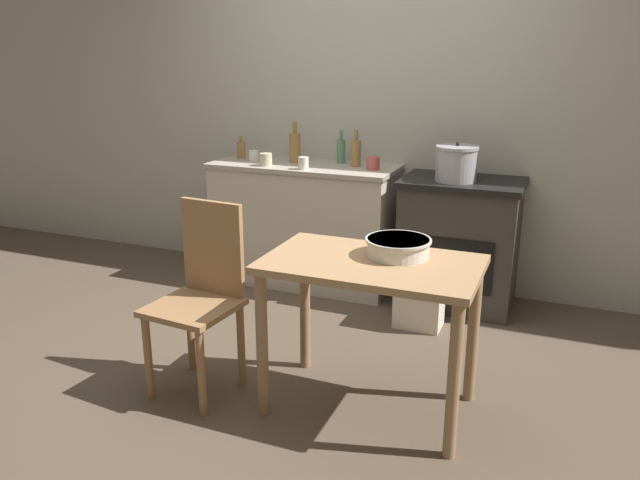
{
  "coord_description": "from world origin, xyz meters",
  "views": [
    {
      "loc": [
        1.36,
        -2.79,
        1.69
      ],
      "look_at": [
        0.0,
        0.55,
        0.58
      ],
      "focal_mm": 35.0,
      "sensor_mm": 36.0,
      "label": 1
    }
  ],
  "objects_px": {
    "bottle_left": "(341,151)",
    "cup_center_right": "(303,163)",
    "cup_center": "(254,156)",
    "stove": "(459,243)",
    "bottle_center_left": "(356,152)",
    "work_table": "(371,288)",
    "bottle_far_left": "(241,150)",
    "chair": "(202,293)",
    "bottle_mid_left": "(295,147)",
    "flour_sack": "(419,298)",
    "stock_pot": "(456,163)",
    "cup_mid_right": "(266,160)",
    "mixing_bowl_large": "(398,246)",
    "cup_right": "(373,163)"
  },
  "relations": [
    {
      "from": "work_table",
      "to": "cup_right",
      "type": "height_order",
      "value": "cup_right"
    },
    {
      "from": "flour_sack",
      "to": "stock_pot",
      "type": "bearing_deg",
      "value": 74.48
    },
    {
      "from": "bottle_left",
      "to": "cup_center",
      "type": "xyz_separation_m",
      "value": [
        -0.63,
        -0.16,
        -0.05
      ]
    },
    {
      "from": "mixing_bowl_large",
      "to": "bottle_left",
      "type": "xyz_separation_m",
      "value": [
        -0.84,
        1.5,
        0.18
      ]
    },
    {
      "from": "bottle_left",
      "to": "cup_center_right",
      "type": "bearing_deg",
      "value": -114.71
    },
    {
      "from": "work_table",
      "to": "bottle_mid_left",
      "type": "bearing_deg",
      "value": 125.35
    },
    {
      "from": "flour_sack",
      "to": "bottle_left",
      "type": "distance_m",
      "value": 1.26
    },
    {
      "from": "cup_center_right",
      "to": "chair",
      "type": "bearing_deg",
      "value": -87.92
    },
    {
      "from": "mixing_bowl_large",
      "to": "bottle_left",
      "type": "distance_m",
      "value": 1.73
    },
    {
      "from": "cup_center",
      "to": "cup_mid_right",
      "type": "height_order",
      "value": "cup_mid_right"
    },
    {
      "from": "mixing_bowl_large",
      "to": "bottle_center_left",
      "type": "xyz_separation_m",
      "value": [
        -0.7,
        1.41,
        0.19
      ]
    },
    {
      "from": "mixing_bowl_large",
      "to": "cup_center_right",
      "type": "bearing_deg",
      "value": 130.46
    },
    {
      "from": "stove",
      "to": "flour_sack",
      "type": "xyz_separation_m",
      "value": [
        -0.15,
        -0.47,
        -0.25
      ]
    },
    {
      "from": "work_table",
      "to": "cup_mid_right",
      "type": "xyz_separation_m",
      "value": [
        -1.21,
        1.31,
        0.32
      ]
    },
    {
      "from": "stove",
      "to": "cup_mid_right",
      "type": "relative_size",
      "value": 9.87
    },
    {
      "from": "chair",
      "to": "cup_right",
      "type": "distance_m",
      "value": 1.68
    },
    {
      "from": "chair",
      "to": "bottle_mid_left",
      "type": "relative_size",
      "value": 3.27
    },
    {
      "from": "cup_center",
      "to": "cup_mid_right",
      "type": "distance_m",
      "value": 0.22
    },
    {
      "from": "mixing_bowl_large",
      "to": "stove",
      "type": "bearing_deg",
      "value": 87.34
    },
    {
      "from": "stove",
      "to": "bottle_center_left",
      "type": "distance_m",
      "value": 0.95
    },
    {
      "from": "cup_mid_right",
      "to": "chair",
      "type": "bearing_deg",
      "value": -76.11
    },
    {
      "from": "flour_sack",
      "to": "cup_right",
      "type": "xyz_separation_m",
      "value": [
        -0.47,
        0.45,
        0.75
      ]
    },
    {
      "from": "mixing_bowl_large",
      "to": "cup_mid_right",
      "type": "xyz_separation_m",
      "value": [
        -1.3,
        1.2,
        0.14
      ]
    },
    {
      "from": "bottle_mid_left",
      "to": "bottle_left",
      "type": "bearing_deg",
      "value": 18.2
    },
    {
      "from": "work_table",
      "to": "cup_center",
      "type": "distance_m",
      "value": 2.02
    },
    {
      "from": "bottle_left",
      "to": "cup_center",
      "type": "relative_size",
      "value": 3.05
    },
    {
      "from": "work_table",
      "to": "bottle_far_left",
      "type": "height_order",
      "value": "bottle_far_left"
    },
    {
      "from": "flour_sack",
      "to": "bottle_left",
      "type": "xyz_separation_m",
      "value": [
        -0.76,
        0.61,
        0.8
      ]
    },
    {
      "from": "flour_sack",
      "to": "cup_center",
      "type": "xyz_separation_m",
      "value": [
        -1.38,
        0.44,
        0.75
      ]
    },
    {
      "from": "bottle_center_left",
      "to": "work_table",
      "type": "bearing_deg",
      "value": -68.26
    },
    {
      "from": "stock_pot",
      "to": "cup_right",
      "type": "bearing_deg",
      "value": 174.52
    },
    {
      "from": "cup_center",
      "to": "stock_pot",
      "type": "bearing_deg",
      "value": -1.88
    },
    {
      "from": "chair",
      "to": "flour_sack",
      "type": "xyz_separation_m",
      "value": [
        0.86,
        1.13,
        -0.33
      ]
    },
    {
      "from": "work_table",
      "to": "cup_center",
      "type": "relative_size",
      "value": 12.8
    },
    {
      "from": "chair",
      "to": "bottle_mid_left",
      "type": "xyz_separation_m",
      "value": [
        -0.22,
        1.63,
        0.5
      ]
    },
    {
      "from": "flour_sack",
      "to": "bottle_left",
      "type": "bearing_deg",
      "value": 141.42
    },
    {
      "from": "flour_sack",
      "to": "stove",
      "type": "bearing_deg",
      "value": 72.34
    },
    {
      "from": "work_table",
      "to": "cup_mid_right",
      "type": "height_order",
      "value": "cup_mid_right"
    },
    {
      "from": "cup_center",
      "to": "chair",
      "type": "bearing_deg",
      "value": -71.51
    },
    {
      "from": "flour_sack",
      "to": "mixing_bowl_large",
      "type": "bearing_deg",
      "value": -84.54
    },
    {
      "from": "chair",
      "to": "mixing_bowl_large",
      "type": "bearing_deg",
      "value": 19.06
    },
    {
      "from": "bottle_left",
      "to": "cup_center_right",
      "type": "distance_m",
      "value": 0.37
    },
    {
      "from": "cup_center",
      "to": "cup_center_right",
      "type": "height_order",
      "value": "cup_center_right"
    },
    {
      "from": "bottle_center_left",
      "to": "cup_mid_right",
      "type": "bearing_deg",
      "value": -160.11
    },
    {
      "from": "flour_sack",
      "to": "stock_pot",
      "type": "relative_size",
      "value": 1.38
    },
    {
      "from": "chair",
      "to": "cup_center_right",
      "type": "bearing_deg",
      "value": 97.33
    },
    {
      "from": "work_table",
      "to": "bottle_far_left",
      "type": "xyz_separation_m",
      "value": [
        -1.53,
        1.53,
        0.34
      ]
    },
    {
      "from": "stove",
      "to": "cup_mid_right",
      "type": "height_order",
      "value": "cup_mid_right"
    },
    {
      "from": "cup_center_right",
      "to": "cup_mid_right",
      "type": "bearing_deg",
      "value": 174.72
    },
    {
      "from": "bottle_left",
      "to": "cup_center",
      "type": "height_order",
      "value": "bottle_left"
    }
  ]
}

